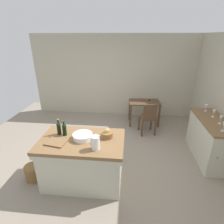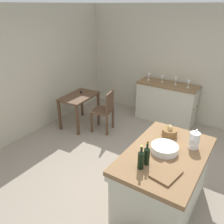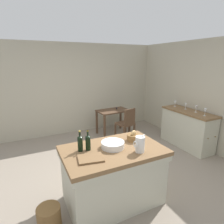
# 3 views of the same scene
# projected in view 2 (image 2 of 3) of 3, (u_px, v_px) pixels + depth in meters

# --- Properties ---
(ground_plane) EXTENTS (6.76, 6.76, 0.00)m
(ground_plane) POSITION_uv_depth(u_px,v_px,m) (131.00, 177.00, 3.79)
(ground_plane) COLOR gray
(wall_back) EXTENTS (5.32, 0.12, 2.60)m
(wall_back) POSITION_uv_depth(u_px,v_px,m) (17.00, 76.00, 4.52)
(wall_back) COLOR #B2AA93
(wall_back) RESTS_ON ground
(wall_right) EXTENTS (0.12, 5.20, 2.60)m
(wall_right) POSITION_uv_depth(u_px,v_px,m) (189.00, 66.00, 5.20)
(wall_right) COLOR #B2AA93
(wall_right) RESTS_ON ground
(island_table) EXTENTS (1.45, 0.92, 0.88)m
(island_table) POSITION_uv_depth(u_px,v_px,m) (163.00, 178.00, 3.07)
(island_table) COLOR brown
(island_table) RESTS_ON ground
(side_cabinet) EXTENTS (0.52, 1.39, 0.92)m
(side_cabinet) POSITION_uv_depth(u_px,v_px,m) (166.00, 102.00, 5.46)
(side_cabinet) COLOR brown
(side_cabinet) RESTS_ON ground
(writing_desk) EXTENTS (0.94, 0.62, 0.77)m
(writing_desk) POSITION_uv_depth(u_px,v_px,m) (79.00, 100.00, 5.20)
(writing_desk) COLOR #513826
(writing_desk) RESTS_ON ground
(wooden_chair) EXTENTS (0.47, 0.47, 0.92)m
(wooden_chair) POSITION_uv_depth(u_px,v_px,m) (105.00, 110.00, 4.98)
(wooden_chair) COLOR #513826
(wooden_chair) RESTS_ON ground
(pitcher) EXTENTS (0.17, 0.13, 0.27)m
(pitcher) POSITION_uv_depth(u_px,v_px,m) (194.00, 140.00, 2.94)
(pitcher) COLOR white
(pitcher) RESTS_ON island_table
(wash_bowl) EXTENTS (0.34, 0.34, 0.09)m
(wash_bowl) POSITION_uv_depth(u_px,v_px,m) (165.00, 149.00, 2.90)
(wash_bowl) COLOR white
(wash_bowl) RESTS_ON island_table
(bread_basket) EXTENTS (0.21, 0.21, 0.17)m
(bread_basket) POSITION_uv_depth(u_px,v_px,m) (170.00, 132.00, 3.25)
(bread_basket) COLOR brown
(bread_basket) RESTS_ON island_table
(cutting_board) EXTENTS (0.36, 0.30, 0.02)m
(cutting_board) POSITION_uv_depth(u_px,v_px,m) (166.00, 174.00, 2.52)
(cutting_board) COLOR brown
(cutting_board) RESTS_ON island_table
(wine_bottle_dark) EXTENTS (0.07, 0.07, 0.30)m
(wine_bottle_dark) POSITION_uv_depth(u_px,v_px,m) (147.00, 155.00, 2.65)
(wine_bottle_dark) COLOR black
(wine_bottle_dark) RESTS_ON island_table
(wine_bottle_amber) EXTENTS (0.07, 0.07, 0.30)m
(wine_bottle_amber) POSITION_uv_depth(u_px,v_px,m) (141.00, 159.00, 2.58)
(wine_bottle_amber) COLOR black
(wine_bottle_amber) RESTS_ON island_table
(wine_glass_far_left) EXTENTS (0.07, 0.07, 0.17)m
(wine_glass_far_left) POSITION_uv_depth(u_px,v_px,m) (189.00, 83.00, 4.97)
(wine_glass_far_left) COLOR white
(wine_glass_far_left) RESTS_ON side_cabinet
(wine_glass_left) EXTENTS (0.07, 0.07, 0.17)m
(wine_glass_left) POSITION_uv_depth(u_px,v_px,m) (176.00, 80.00, 5.18)
(wine_glass_left) COLOR white
(wine_glass_left) RESTS_ON side_cabinet
(wine_glass_middle) EXTENTS (0.07, 0.07, 0.16)m
(wine_glass_middle) POSITION_uv_depth(u_px,v_px,m) (162.00, 77.00, 5.34)
(wine_glass_middle) COLOR white
(wine_glass_middle) RESTS_ON side_cabinet
(wine_glass_right) EXTENTS (0.07, 0.07, 0.16)m
(wine_glass_right) POSITION_uv_depth(u_px,v_px,m) (149.00, 76.00, 5.48)
(wine_glass_right) COLOR white
(wine_glass_right) RESTS_ON side_cabinet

